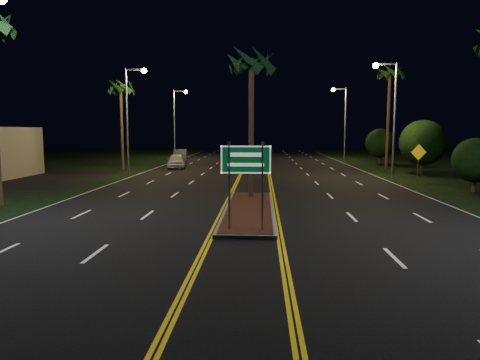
# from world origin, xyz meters

# --- Properties ---
(ground) EXTENTS (120.00, 120.00, 0.00)m
(ground) POSITION_xyz_m (0.00, 0.00, 0.00)
(ground) COLOR black
(ground) RESTS_ON ground
(median_island) EXTENTS (2.25, 10.25, 0.17)m
(median_island) POSITION_xyz_m (0.00, 7.00, 0.08)
(median_island) COLOR gray
(median_island) RESTS_ON ground
(highway_sign) EXTENTS (1.80, 0.08, 3.20)m
(highway_sign) POSITION_xyz_m (0.00, 2.80, 2.40)
(highway_sign) COLOR gray
(highway_sign) RESTS_ON ground
(streetlight_left_mid) EXTENTS (1.91, 0.44, 9.00)m
(streetlight_left_mid) POSITION_xyz_m (-10.61, 24.00, 5.66)
(streetlight_left_mid) COLOR gray
(streetlight_left_mid) RESTS_ON ground
(streetlight_left_far) EXTENTS (1.91, 0.44, 9.00)m
(streetlight_left_far) POSITION_xyz_m (-10.61, 44.00, 5.66)
(streetlight_left_far) COLOR gray
(streetlight_left_far) RESTS_ON ground
(streetlight_right_mid) EXTENTS (1.91, 0.44, 9.00)m
(streetlight_right_mid) POSITION_xyz_m (10.61, 22.00, 5.66)
(streetlight_right_mid) COLOR gray
(streetlight_right_mid) RESTS_ON ground
(streetlight_right_far) EXTENTS (1.91, 0.44, 9.00)m
(streetlight_right_far) POSITION_xyz_m (10.61, 42.00, 5.66)
(streetlight_right_far) COLOR gray
(streetlight_right_far) RESTS_ON ground
(palm_median) EXTENTS (2.40, 2.40, 8.30)m
(palm_median) POSITION_xyz_m (0.00, 10.50, 7.28)
(palm_median) COLOR #382819
(palm_median) RESTS_ON ground
(palm_left_far) EXTENTS (2.40, 2.40, 8.80)m
(palm_left_far) POSITION_xyz_m (-12.80, 28.00, 7.75)
(palm_left_far) COLOR #382819
(palm_left_far) RESTS_ON ground
(palm_right_far) EXTENTS (2.40, 2.40, 10.30)m
(palm_right_far) POSITION_xyz_m (12.80, 30.00, 9.14)
(palm_right_far) COLOR #382819
(palm_right_far) RESTS_ON ground
(shrub_near) EXTENTS (2.70, 2.70, 3.30)m
(shrub_near) POSITION_xyz_m (13.50, 14.00, 1.95)
(shrub_near) COLOR #382819
(shrub_near) RESTS_ON ground
(shrub_mid) EXTENTS (3.78, 3.78, 4.62)m
(shrub_mid) POSITION_xyz_m (14.00, 24.00, 2.73)
(shrub_mid) COLOR #382819
(shrub_mid) RESTS_ON ground
(shrub_far) EXTENTS (3.24, 3.24, 3.96)m
(shrub_far) POSITION_xyz_m (13.80, 36.00, 2.34)
(shrub_far) COLOR #382819
(shrub_far) RESTS_ON ground
(car_near) EXTENTS (2.86, 5.33, 1.69)m
(car_near) POSITION_xyz_m (-7.93, 29.82, 0.85)
(car_near) COLOR silver
(car_near) RESTS_ON ground
(car_far) EXTENTS (2.76, 5.27, 1.68)m
(car_far) POSITION_xyz_m (-9.30, 38.95, 0.84)
(car_far) COLOR #9CA1A5
(car_far) RESTS_ON ground
(warning_sign) EXTENTS (1.14, 0.23, 2.76)m
(warning_sign) POSITION_xyz_m (11.86, 18.89, 1.82)
(warning_sign) COLOR gray
(warning_sign) RESTS_ON ground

